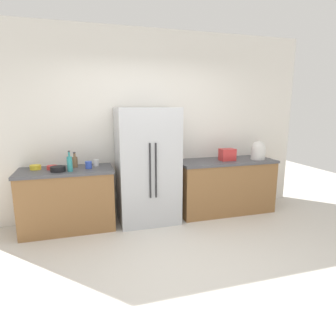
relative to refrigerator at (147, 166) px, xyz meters
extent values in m
plane|color=beige|center=(0.04, -1.43, -0.87)|extent=(11.00, 11.00, 0.00)
cube|color=silver|center=(0.04, 0.41, 0.59)|extent=(5.50, 0.10, 2.92)
cube|color=olive|center=(-1.18, 0.03, -0.45)|extent=(1.28, 0.63, 0.85)
cube|color=#4C4C51|center=(-1.18, 0.03, 0.00)|extent=(1.31, 0.66, 0.04)
cube|color=olive|center=(1.33, 0.03, -0.45)|extent=(1.59, 0.63, 0.85)
cube|color=#4C4C51|center=(1.33, 0.03, 0.00)|extent=(1.62, 0.66, 0.04)
cube|color=#B7BABF|center=(0.00, 0.00, 0.00)|extent=(0.90, 0.67, 1.74)
cylinder|color=#262628|center=(-0.04, -0.35, 0.00)|extent=(0.02, 0.02, 0.78)
cylinder|color=#262628|center=(0.04, -0.35, 0.00)|extent=(0.02, 0.02, 0.78)
cube|color=red|center=(1.34, 0.00, 0.11)|extent=(0.24, 0.18, 0.19)
cylinder|color=silver|center=(1.89, -0.05, 0.12)|extent=(0.23, 0.23, 0.20)
sphere|color=silver|center=(1.89, -0.05, 0.22)|extent=(0.22, 0.22, 0.22)
cylinder|color=brown|center=(-1.04, 0.14, 0.09)|extent=(0.08, 0.08, 0.15)
cylinder|color=brown|center=(-1.04, 0.14, 0.19)|extent=(0.03, 0.03, 0.06)
cylinder|color=#333338|center=(-1.04, 0.14, 0.23)|extent=(0.04, 0.04, 0.02)
cylinder|color=teal|center=(-1.11, -0.13, 0.12)|extent=(0.07, 0.07, 0.20)
cylinder|color=teal|center=(-1.11, -0.13, 0.25)|extent=(0.02, 0.02, 0.07)
cylinder|color=#333338|center=(-1.11, -0.13, 0.29)|extent=(0.03, 0.03, 0.02)
cylinder|color=white|center=(-0.75, 0.15, 0.07)|extent=(0.08, 0.08, 0.10)
cylinder|color=blue|center=(-0.86, 0.00, 0.07)|extent=(0.09, 0.09, 0.10)
cylinder|color=black|center=(-1.27, -0.08, 0.05)|extent=(0.20, 0.20, 0.07)
cylinder|color=yellow|center=(-1.58, 0.15, 0.05)|extent=(0.15, 0.15, 0.06)
cylinder|color=red|center=(-1.35, 0.09, 0.04)|extent=(0.14, 0.14, 0.05)
camera|label=1|loc=(-0.94, -4.19, 0.88)|focal=30.87mm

